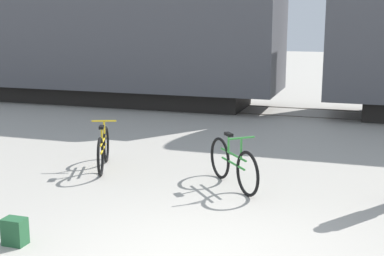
{
  "coord_description": "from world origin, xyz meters",
  "views": [
    {
      "loc": [
        1.78,
        -5.22,
        2.75
      ],
      "look_at": [
        -0.71,
        2.37,
        1.1
      ],
      "focal_mm": 50.0,
      "sensor_mm": 36.0,
      "label": 1
    }
  ],
  "objects_px": {
    "bicycle_green": "(233,164)",
    "backpack": "(15,231)",
    "bicycle_yellow": "(103,149)",
    "freight_train": "(305,20)"
  },
  "relations": [
    {
      "from": "bicycle_green",
      "to": "backpack",
      "type": "relative_size",
      "value": 4.03
    },
    {
      "from": "bicycle_yellow",
      "to": "backpack",
      "type": "bearing_deg",
      "value": -80.99
    },
    {
      "from": "backpack",
      "to": "bicycle_yellow",
      "type": "bearing_deg",
      "value": 99.01
    },
    {
      "from": "bicycle_yellow",
      "to": "bicycle_green",
      "type": "bearing_deg",
      "value": -7.01
    },
    {
      "from": "freight_train",
      "to": "bicycle_yellow",
      "type": "bearing_deg",
      "value": -110.98
    },
    {
      "from": "bicycle_green",
      "to": "bicycle_yellow",
      "type": "bearing_deg",
      "value": 172.99
    },
    {
      "from": "bicycle_yellow",
      "to": "freight_train",
      "type": "bearing_deg",
      "value": 69.02
    },
    {
      "from": "freight_train",
      "to": "backpack",
      "type": "relative_size",
      "value": 166.04
    },
    {
      "from": "freight_train",
      "to": "bicycle_green",
      "type": "distance_m",
      "value": 7.86
    },
    {
      "from": "bicycle_yellow",
      "to": "backpack",
      "type": "distance_m",
      "value": 3.45
    }
  ]
}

